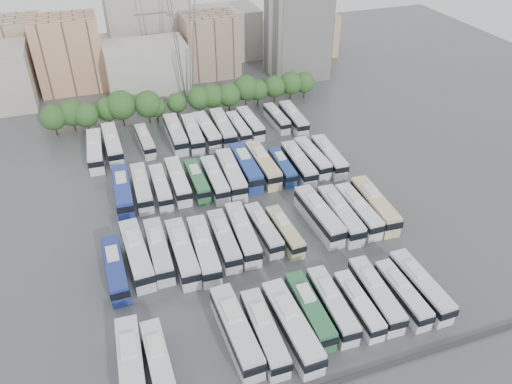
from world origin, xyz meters
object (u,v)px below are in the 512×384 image
object	(u,v)px
bus_r2_s7	(231,174)
bus_r0_s7	(309,310)
bus_r0_s11	(402,294)
bus_r1_s6	(243,233)
bus_r2_s8	(246,167)
bus_r3_s10	(250,123)
bus_r0_s12	(420,286)
bus_r0_s9	(358,305)
bus_r1_s13	(374,205)
bus_r2_s13	(329,156)
bus_r1_s0	(115,269)
bus_r3_s8	(223,128)
bus_r1_s10	(319,215)
bus_r2_s1	(123,191)
bus_r3_s7	(207,131)
bus_r2_s3	(161,187)
bus_r1_s5	(224,240)
bus_r2_s11	(299,163)
bus_r1_s12	(358,210)
bus_r2_s12	(312,157)
bus_r2_s2	(142,187)
bus_r2_s10	(282,166)
bus_r2_s9	(263,164)
bus_r1_s4	(204,249)
bus_r2_s4	(178,180)
bus_r2_s6	(215,179)
bus_r1_s3	(182,252)
bus_r2_s5	(197,180)
bus_r0_s1	(159,364)
bus_r1_s8	(285,231)
bus_r3_s6	(193,133)
bus_r1_s7	(263,229)
electricity_pylon	(182,25)
bus_r0_s10	(375,294)
bus_r3_s3	(145,141)
apartment_tower	(298,26)
bus_r0_s8	(332,304)
bus_r3_s9	(238,128)
bus_r3_s13	(293,118)
bus_r1_s11	(340,214)
bus_r3_s1	(112,144)
bus_r1_s1	(137,254)
bus_r3_s5	(176,134)
bus_r0_s4	(236,331)

from	to	relation	value
bus_r2_s7	bus_r0_s7	bearing A→B (deg)	-86.57
bus_r0_s11	bus_r1_s6	size ratio (longest dim) A/B	0.86
bus_r2_s8	bus_r3_s10	world-z (taller)	bus_r2_s8
bus_r0_s12	bus_r0_s9	bearing A→B (deg)	179.82
bus_r1_s13	bus_r3_s10	size ratio (longest dim) A/B	1.14
bus_r0_s11	bus_r2_s13	bearing A→B (deg)	79.71
bus_r1_s0	bus_r3_s8	bearing A→B (deg)	53.22
bus_r1_s10	bus_r2_s1	xyz separation A→B (m)	(-29.59, 17.71, -0.06)
bus_r1_s10	bus_r3_s7	distance (m)	36.28
bus_r2_s3	bus_r2_s7	bearing A→B (deg)	-1.37
bus_r1_s5	bus_r2_s11	distance (m)	26.03
bus_r1_s12	bus_r2_s7	size ratio (longest dim) A/B	0.91
bus_r1_s6	bus_r2_s12	distance (m)	26.81
bus_r2_s2	bus_r1_s0	bearing A→B (deg)	-107.20
bus_r2_s7	bus_r3_s7	bearing A→B (deg)	92.75
bus_r2_s10	bus_r3_s8	distance (m)	19.30
bus_r2_s9	bus_r0_s9	bearing A→B (deg)	-90.10
bus_r2_s13	bus_r1_s4	bearing A→B (deg)	-144.87
bus_r2_s4	bus_r2_s6	bearing A→B (deg)	-14.17
bus_r1_s3	bus_r2_s5	size ratio (longest dim) A/B	1.15
bus_r0_s1	bus_r2_s11	bearing A→B (deg)	46.39
bus_r1_s8	bus_r3_s7	distance (m)	36.63
bus_r3_s6	bus_r2_s4	bearing A→B (deg)	-108.90
bus_r1_s13	bus_r2_s12	distance (m)	18.39
bus_r1_s7	bus_r2_s7	distance (m)	16.83
bus_r2_s12	electricity_pylon	bearing A→B (deg)	111.91
bus_r0_s1	bus_r2_s2	xyz separation A→B (m)	(3.52, 37.77, 0.10)
bus_r0_s10	bus_r3_s3	distance (m)	58.36
bus_r1_s5	apartment_tower	bearing A→B (deg)	60.26
bus_r0_s10	bus_r1_s6	distance (m)	22.38
bus_r0_s8	bus_r2_s3	bearing A→B (deg)	116.87
bus_r1_s10	bus_r3_s9	xyz separation A→B (m)	(-3.05, 34.51, -0.33)
bus_r3_s13	bus_r1_s11	bearing A→B (deg)	-98.21
bus_r3_s9	bus_r0_s12	bearing A→B (deg)	-80.32
bus_r0_s10	bus_r1_s5	bearing A→B (deg)	135.30
bus_r1_s13	bus_r3_s1	xyz separation A→B (m)	(-39.70, 35.94, 0.01)
bus_r1_s10	bus_r3_s8	distance (m)	35.45
bus_r1_s11	bus_r2_s6	size ratio (longest dim) A/B	1.07
bus_r0_s10	bus_r2_s10	bearing A→B (deg)	92.16
bus_r3_s3	bus_r1_s1	bearing A→B (deg)	-103.12
apartment_tower	bus_r2_s5	bearing A→B (deg)	-130.20
bus_r1_s4	bus_r2_s1	world-z (taller)	bus_r1_s4
bus_r2_s8	bus_r3_s10	distance (m)	18.64
bus_r1_s11	bus_r3_s7	world-z (taller)	bus_r1_s11
bus_r2_s3	bus_r3_s5	distance (m)	19.51
bus_r0_s12	bus_r2_s12	distance (m)	36.60
bus_r1_s0	bus_r3_s5	xyz separation A→B (m)	(16.40, 37.36, 0.20)
bus_r0_s4	bus_r1_s8	world-z (taller)	bus_r0_s4
bus_r0_s12	electricity_pylon	bearing A→B (deg)	101.35
bus_r1_s7	bus_r2_s5	distance (m)	18.54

